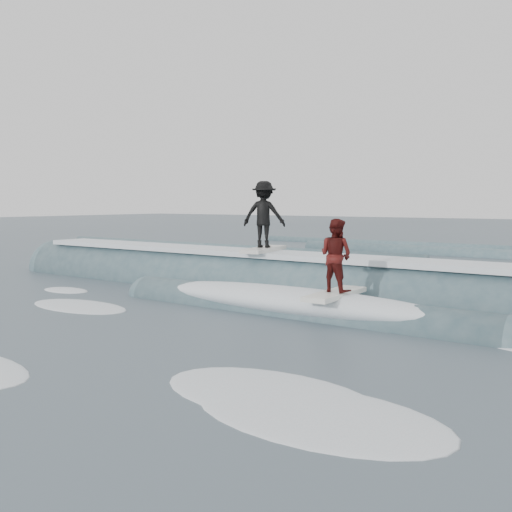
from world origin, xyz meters
The scene contains 6 objects.
ground centered at (0.00, 0.00, 0.00)m, with size 160.00×160.00×0.00m, color #3A4A54.
breaking_wave centered at (0.27, 3.84, 0.05)m, with size 21.35×3.84×2.13m.
surfer_black centered at (-0.44, 4.17, 2.07)m, with size 1.33×2.07×1.91m.
surfer_red centered at (2.89, 1.97, 1.25)m, with size 0.83×2.01×1.63m.
whitewater centered at (2.44, -1.59, 0.00)m, with size 14.03×8.39×0.10m.
far_swells centered at (-1.93, 17.65, 0.00)m, with size 36.17×8.65×0.80m.
Camera 1 is at (8.37, -8.64, 2.48)m, focal length 40.00 mm.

